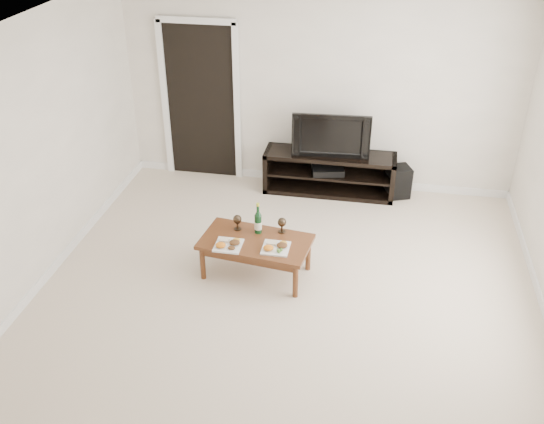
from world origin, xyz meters
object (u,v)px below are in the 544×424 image
(subwoofer, at_px, (398,182))
(coffee_table, at_px, (256,257))
(media_console, at_px, (329,173))
(television, at_px, (331,133))

(subwoofer, xyz_separation_m, coffee_table, (-1.45, -2.01, 0.01))
(media_console, relative_size, coffee_table, 1.50)
(media_console, distance_m, television, 0.56)
(media_console, bearing_deg, television, 180.00)
(television, xyz_separation_m, coffee_table, (-0.56, -1.95, -0.62))
(media_console, relative_size, subwoofer, 4.12)
(media_console, xyz_separation_m, subwoofer, (0.89, 0.06, -0.07))
(coffee_table, bearing_deg, subwoofer, 54.20)
(television, height_order, coffee_table, television)
(television, distance_m, coffee_table, 2.12)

